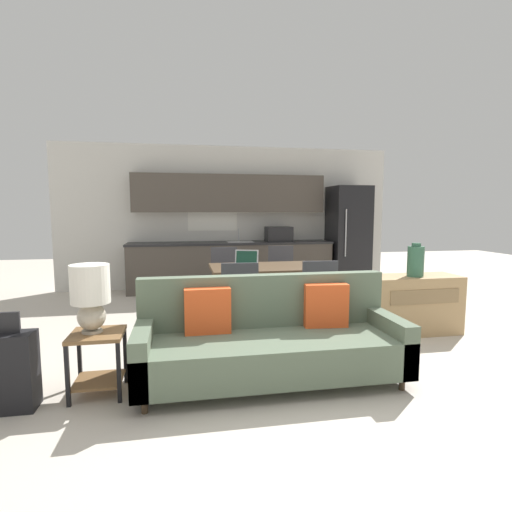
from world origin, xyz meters
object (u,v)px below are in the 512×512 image
(refrigerator, at_px, (348,237))
(dining_chair_near_right, at_px, (317,296))
(table_lamp, at_px, (90,293))
(side_table, at_px, (98,353))
(vase, at_px, (416,261))
(credenza, at_px, (413,304))
(dining_chair_far_right, at_px, (282,273))
(dining_chair_far_left, at_px, (224,276))
(dining_table, at_px, (264,271))
(couch, at_px, (270,341))
(suitcase, at_px, (4,372))
(laptop, at_px, (246,261))
(dining_chair_near_left, at_px, (239,299))

(refrigerator, distance_m, dining_chair_near_right, 3.50)
(table_lamp, bearing_deg, side_table, -29.42)
(vase, relative_size, dining_chair_near_right, 0.43)
(credenza, bearing_deg, vase, -116.59)
(side_table, bearing_deg, dining_chair_far_right, 50.55)
(dining_chair_far_left, bearing_deg, table_lamp, -113.75)
(dining_chair_far_left, distance_m, dining_chair_far_right, 0.91)
(dining_table, relative_size, couch, 0.62)
(refrigerator, height_order, couch, refrigerator)
(couch, height_order, table_lamp, table_lamp)
(couch, height_order, suitcase, couch)
(refrigerator, distance_m, vase, 3.08)
(dining_table, height_order, dining_chair_far_right, dining_chair_far_right)
(refrigerator, distance_m, laptop, 3.10)
(credenza, relative_size, dining_chair_near_left, 1.17)
(dining_chair_near_right, height_order, suitcase, dining_chair_near_right)
(dining_chair_near_left, relative_size, suitcase, 1.24)
(couch, height_order, dining_chair_near_right, dining_chair_near_right)
(dining_chair_far_left, height_order, dining_chair_far_right, same)
(couch, relative_size, suitcase, 3.04)
(dining_table, bearing_deg, laptop, 142.00)
(side_table, distance_m, dining_chair_near_right, 2.43)
(dining_table, distance_m, dining_chair_near_left, 0.98)
(vase, height_order, dining_chair_near_left, vase)
(couch, xyz_separation_m, suitcase, (-2.06, -0.18, -0.04))
(refrigerator, distance_m, dining_chair_far_left, 2.97)
(dining_chair_far_right, xyz_separation_m, dining_chair_near_right, (-0.01, -1.69, 0.00))
(credenza, xyz_separation_m, laptop, (-1.90, 0.99, 0.45))
(side_table, height_order, dining_chair_far_right, dining_chair_far_right)
(table_lamp, relative_size, credenza, 0.50)
(credenza, xyz_separation_m, suitcase, (-4.07, -1.19, -0.05))
(dining_chair_far_right, bearing_deg, side_table, -124.16)
(side_table, relative_size, dining_chair_far_left, 0.55)
(laptop, bearing_deg, credenza, -7.55)
(side_table, distance_m, dining_chair_far_left, 2.95)
(dining_table, distance_m, table_lamp, 2.56)
(side_table, distance_m, suitcase, 0.65)
(dining_table, xyz_separation_m, dining_chair_near_right, (0.44, -0.85, -0.18))
(credenza, bearing_deg, side_table, -163.34)
(table_lamp, relative_size, vase, 1.37)
(dining_chair_far_left, relative_size, laptop, 2.40)
(suitcase, bearing_deg, dining_table, 40.00)
(vase, bearing_deg, table_lamp, -164.46)
(refrigerator, xyz_separation_m, dining_chair_far_left, (-2.58, -1.39, -0.47))
(couch, xyz_separation_m, dining_chair_far_right, (0.79, 2.67, 0.17))
(dining_chair_far_left, xyz_separation_m, dining_chair_far_right, (0.91, 0.06, 0.00))
(dining_chair_near_right, bearing_deg, dining_chair_far_right, -85.51)
(dining_chair_far_right, bearing_deg, credenza, -48.31)
(table_lamp, bearing_deg, dining_chair_far_right, 49.83)
(laptop, bearing_deg, refrigerator, 60.42)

